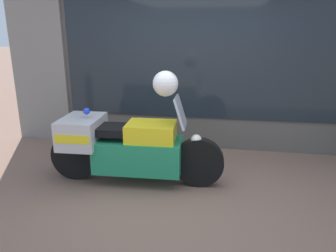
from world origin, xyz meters
The scene contains 5 objects.
ground_plane centered at (0.00, 0.00, 0.00)m, with size 60.00×60.00×0.00m, color #7A5B4C.
shop_building centered at (-0.46, 2.00, 1.79)m, with size 6.55×0.55×3.56m.
window_display centered at (0.43, 2.03, 0.46)m, with size 5.08×0.30×1.90m.
paramedic_motorcycle centered at (-0.74, 0.30, 0.51)m, with size 2.36×0.72×1.20m.
white_helmet centered at (-0.19, 0.33, 1.36)m, with size 0.32×0.32×0.32m, color white.
Camera 1 is at (0.55, -3.64, 2.02)m, focal length 35.00 mm.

